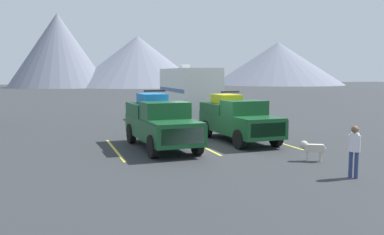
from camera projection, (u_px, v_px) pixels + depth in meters
name	position (u px, v px, depth m)	size (l,w,h in m)	color
ground_plane	(204.00, 148.00, 18.71)	(240.00, 240.00, 0.00)	#2D3033
pickup_truck_a	(160.00, 121.00, 18.56)	(2.37, 5.75, 2.59)	#144723
pickup_truck_b	(237.00, 118.00, 20.45)	(2.36, 5.52, 2.46)	#144723
lot_stripe_a	(115.00, 150.00, 18.17)	(0.12, 5.50, 0.01)	gold
lot_stripe_b	(199.00, 145.00, 19.43)	(0.12, 5.50, 0.01)	gold
lot_stripe_c	(272.00, 140.00, 20.68)	(0.12, 5.50, 0.01)	gold
camper_trailer_a	(189.00, 92.00, 28.19)	(2.79, 8.26, 4.00)	white
person_a	(354.00, 148.00, 13.15)	(0.31, 0.32, 1.70)	navy
dog	(310.00, 147.00, 15.78)	(0.91, 0.64, 0.79)	beige
mountain_ridge	(105.00, 61.00, 105.13)	(156.82, 43.07, 17.97)	slate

